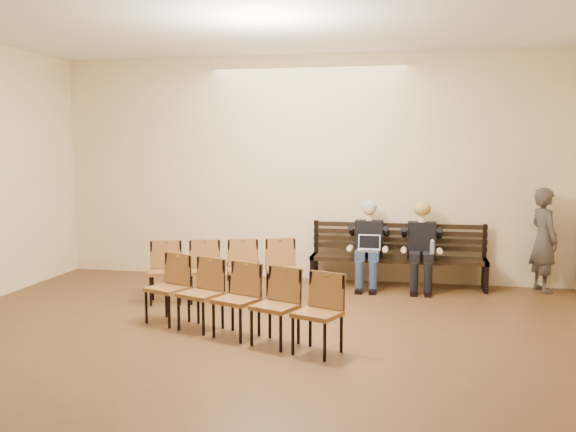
{
  "coord_description": "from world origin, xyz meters",
  "views": [
    {
      "loc": [
        1.69,
        -4.92,
        2.09
      ],
      "look_at": [
        -0.12,
        4.05,
        1.1
      ],
      "focal_mm": 40.0,
      "sensor_mm": 36.0,
      "label": 1
    }
  ],
  "objects_px": {
    "bench": "(397,272)",
    "seated_woman": "(421,250)",
    "laptop": "(368,252)",
    "bag": "(243,271)",
    "seated_man": "(368,246)",
    "chair_row_back": "(236,300)",
    "passerby": "(544,232)",
    "chair_row_front": "(225,271)",
    "water_bottle": "(432,255)"
  },
  "relations": [
    {
      "from": "bench",
      "to": "seated_woman",
      "type": "height_order",
      "value": "seated_woman"
    },
    {
      "from": "laptop",
      "to": "bag",
      "type": "distance_m",
      "value": 2.03
    },
    {
      "from": "seated_man",
      "to": "chair_row_back",
      "type": "bearing_deg",
      "value": -113.75
    },
    {
      "from": "passerby",
      "to": "chair_row_front",
      "type": "distance_m",
      "value": 4.6
    },
    {
      "from": "seated_woman",
      "to": "chair_row_back",
      "type": "distance_m",
      "value": 3.45
    },
    {
      "from": "chair_row_front",
      "to": "passerby",
      "type": "bearing_deg",
      "value": -0.42
    },
    {
      "from": "seated_man",
      "to": "chair_row_front",
      "type": "xyz_separation_m",
      "value": [
        -1.85,
        -1.22,
        -0.2
      ]
    },
    {
      "from": "bag",
      "to": "water_bottle",
      "type": "bearing_deg",
      "value": -7.05
    },
    {
      "from": "seated_man",
      "to": "bag",
      "type": "relative_size",
      "value": 2.97
    },
    {
      "from": "bench",
      "to": "seated_woman",
      "type": "relative_size",
      "value": 2.2
    },
    {
      "from": "chair_row_back",
      "to": "water_bottle",
      "type": "bearing_deg",
      "value": 72.0
    },
    {
      "from": "seated_man",
      "to": "water_bottle",
      "type": "xyz_separation_m",
      "value": [
        0.92,
        -0.26,
        -0.06
      ]
    },
    {
      "from": "bag",
      "to": "laptop",
      "type": "bearing_deg",
      "value": -8.81
    },
    {
      "from": "seated_woman",
      "to": "laptop",
      "type": "relative_size",
      "value": 3.65
    },
    {
      "from": "bench",
      "to": "seated_woman",
      "type": "xyz_separation_m",
      "value": [
        0.34,
        -0.12,
        0.36
      ]
    },
    {
      "from": "water_bottle",
      "to": "laptop",
      "type": "bearing_deg",
      "value": 176.85
    },
    {
      "from": "passerby",
      "to": "water_bottle",
      "type": "bearing_deg",
      "value": 87.68
    },
    {
      "from": "chair_row_back",
      "to": "laptop",
      "type": "bearing_deg",
      "value": 86.47
    },
    {
      "from": "laptop",
      "to": "passerby",
      "type": "height_order",
      "value": "passerby"
    },
    {
      "from": "chair_row_front",
      "to": "chair_row_back",
      "type": "height_order",
      "value": "chair_row_front"
    },
    {
      "from": "seated_man",
      "to": "seated_woman",
      "type": "relative_size",
      "value": 1.04
    },
    {
      "from": "bench",
      "to": "water_bottle",
      "type": "height_order",
      "value": "water_bottle"
    },
    {
      "from": "seated_man",
      "to": "bag",
      "type": "bearing_deg",
      "value": 177.36
    },
    {
      "from": "laptop",
      "to": "seated_man",
      "type": "bearing_deg",
      "value": 88.7
    },
    {
      "from": "bench",
      "to": "passerby",
      "type": "relative_size",
      "value": 1.5
    },
    {
      "from": "bench",
      "to": "bag",
      "type": "distance_m",
      "value": 2.38
    },
    {
      "from": "bench",
      "to": "chair_row_front",
      "type": "relative_size",
      "value": 1.29
    },
    {
      "from": "seated_woman",
      "to": "passerby",
      "type": "xyz_separation_m",
      "value": [
        1.72,
        0.22,
        0.28
      ]
    },
    {
      "from": "laptop",
      "to": "chair_row_front",
      "type": "xyz_separation_m",
      "value": [
        -1.87,
        -1.01,
        -0.15
      ]
    },
    {
      "from": "chair_row_front",
      "to": "chair_row_back",
      "type": "xyz_separation_m",
      "value": [
        0.62,
        -1.58,
        -0.0
      ]
    },
    {
      "from": "bench",
      "to": "passerby",
      "type": "height_order",
      "value": "passerby"
    },
    {
      "from": "chair_row_front",
      "to": "chair_row_back",
      "type": "bearing_deg",
      "value": -87.51
    },
    {
      "from": "bag",
      "to": "passerby",
      "type": "distance_m",
      "value": 4.5
    },
    {
      "from": "bag",
      "to": "passerby",
      "type": "relative_size",
      "value": 0.24
    },
    {
      "from": "seated_man",
      "to": "chair_row_back",
      "type": "height_order",
      "value": "seated_man"
    },
    {
      "from": "bag",
      "to": "chair_row_front",
      "type": "height_order",
      "value": "chair_row_front"
    },
    {
      "from": "bench",
      "to": "chair_row_back",
      "type": "bearing_deg",
      "value": -119.62
    },
    {
      "from": "passerby",
      "to": "chair_row_front",
      "type": "bearing_deg",
      "value": 89.0
    },
    {
      "from": "seated_woman",
      "to": "chair_row_back",
      "type": "relative_size",
      "value": 0.47
    },
    {
      "from": "laptop",
      "to": "water_bottle",
      "type": "height_order",
      "value": "laptop"
    },
    {
      "from": "water_bottle",
      "to": "chair_row_front",
      "type": "xyz_separation_m",
      "value": [
        -2.77,
        -0.96,
        -0.14
      ]
    },
    {
      "from": "chair_row_back",
      "to": "seated_woman",
      "type": "bearing_deg",
      "value": 76.7
    },
    {
      "from": "bench",
      "to": "water_bottle",
      "type": "xyz_separation_m",
      "value": [
        0.49,
        -0.38,
        0.33
      ]
    },
    {
      "from": "water_bottle",
      "to": "chair_row_back",
      "type": "height_order",
      "value": "chair_row_back"
    },
    {
      "from": "seated_woman",
      "to": "chair_row_front",
      "type": "distance_m",
      "value": 2.9
    },
    {
      "from": "bench",
      "to": "laptop",
      "type": "distance_m",
      "value": 0.63
    },
    {
      "from": "bag",
      "to": "seated_woman",
      "type": "bearing_deg",
      "value": -1.89
    },
    {
      "from": "seated_man",
      "to": "laptop",
      "type": "distance_m",
      "value": 0.22
    },
    {
      "from": "bench",
      "to": "chair_row_back",
      "type": "xyz_separation_m",
      "value": [
        -1.66,
        -2.92,
        0.18
      ]
    },
    {
      "from": "chair_row_back",
      "to": "bench",
      "type": "bearing_deg",
      "value": 82.67
    }
  ]
}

